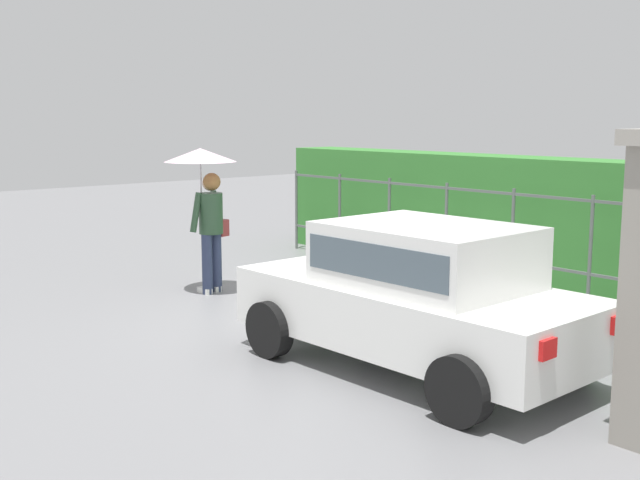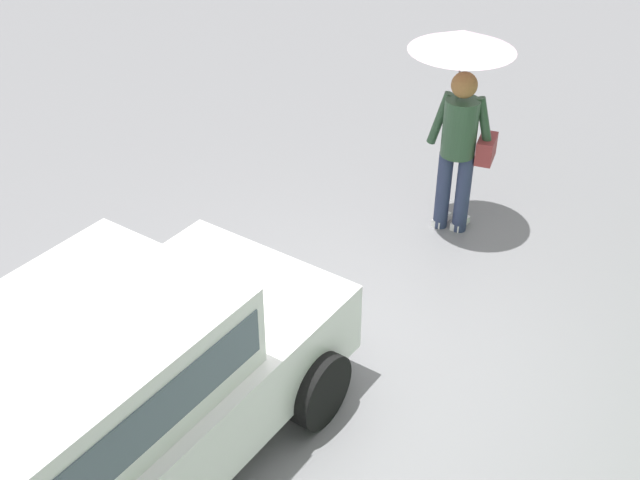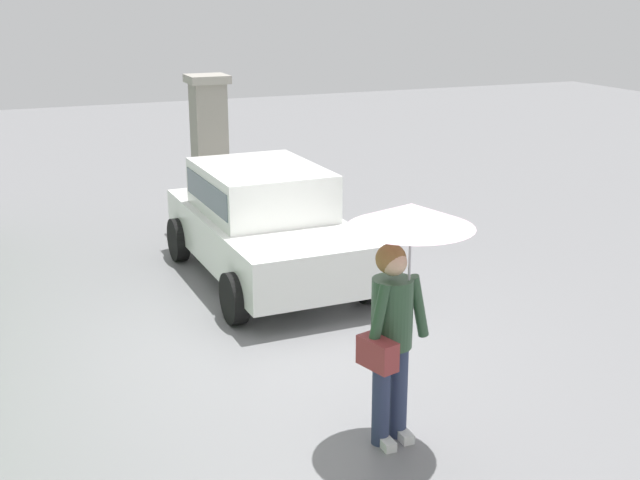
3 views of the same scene
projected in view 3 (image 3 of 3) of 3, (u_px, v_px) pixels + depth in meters
ground_plane at (273, 340)px, 9.01m from camera, size 40.00×40.00×0.00m
car at (264, 219)px, 10.71m from camera, size 3.78×1.94×1.48m
pedestrian at (402, 268)px, 6.56m from camera, size 1.01×1.01×2.07m
gate_pillar at (210, 153)px, 12.72m from camera, size 0.60×0.60×2.42m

